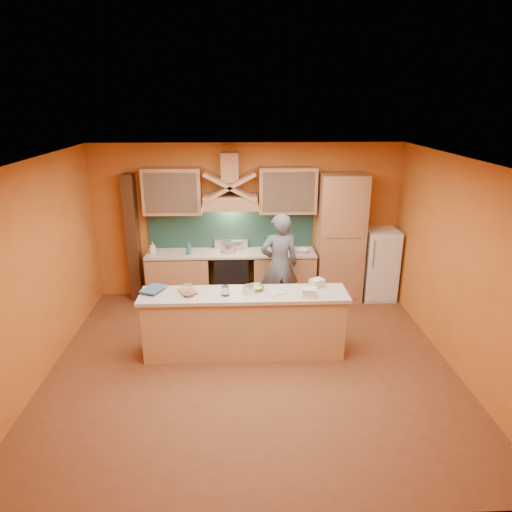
{
  "coord_description": "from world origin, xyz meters",
  "views": [
    {
      "loc": [
        -0.16,
        -5.53,
        3.49
      ],
      "look_at": [
        0.09,
        0.9,
        1.28
      ],
      "focal_mm": 32.0,
      "sensor_mm": 36.0,
      "label": 1
    }
  ],
  "objects_px": {
    "stove": "(232,276)",
    "mixing_bowl": "(255,288)",
    "kitchen_scale": "(249,290)",
    "fridge": "(379,264)",
    "person": "(279,265)"
  },
  "relations": [
    {
      "from": "kitchen_scale",
      "to": "person",
      "type": "bearing_deg",
      "value": 47.96
    },
    {
      "from": "fridge",
      "to": "person",
      "type": "relative_size",
      "value": 0.73
    },
    {
      "from": "kitchen_scale",
      "to": "mixing_bowl",
      "type": "distance_m",
      "value": 0.16
    },
    {
      "from": "mixing_bowl",
      "to": "fridge",
      "type": "bearing_deg",
      "value": 37.51
    },
    {
      "from": "stove",
      "to": "kitchen_scale",
      "type": "height_order",
      "value": "kitchen_scale"
    },
    {
      "from": "person",
      "to": "kitchen_scale",
      "type": "height_order",
      "value": "person"
    },
    {
      "from": "stove",
      "to": "fridge",
      "type": "height_order",
      "value": "fridge"
    },
    {
      "from": "stove",
      "to": "fridge",
      "type": "bearing_deg",
      "value": 0.0
    },
    {
      "from": "kitchen_scale",
      "to": "fridge",
      "type": "bearing_deg",
      "value": 18.8
    },
    {
      "from": "person",
      "to": "fridge",
      "type": "bearing_deg",
      "value": -169.5
    },
    {
      "from": "fridge",
      "to": "mixing_bowl",
      "type": "bearing_deg",
      "value": -142.49
    },
    {
      "from": "stove",
      "to": "mixing_bowl",
      "type": "relative_size",
      "value": 3.63
    },
    {
      "from": "stove",
      "to": "mixing_bowl",
      "type": "distance_m",
      "value": 1.9
    },
    {
      "from": "mixing_bowl",
      "to": "kitchen_scale",
      "type": "bearing_deg",
      "value": -125.53
    },
    {
      "from": "stove",
      "to": "kitchen_scale",
      "type": "bearing_deg",
      "value": -81.97
    }
  ]
}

